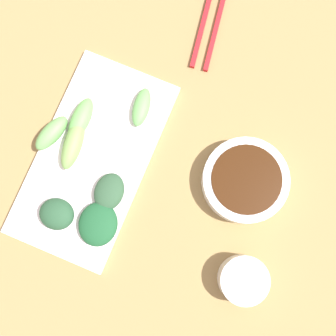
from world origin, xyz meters
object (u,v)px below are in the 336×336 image
sauce_bowl (245,181)px  tea_cup (243,280)px  chopsticks (215,8)px  serving_plate (93,159)px

sauce_bowl → tea_cup: 0.15m
sauce_bowl → tea_cup: tea_cup is taller
chopsticks → serving_plate: bearing=66.6°
sauce_bowl → tea_cup: bearing=109.8°
serving_plate → chopsticks: serving_plate is taller
chopsticks → tea_cup: bearing=108.4°
sauce_bowl → serving_plate: size_ratio=0.41×
chopsticks → tea_cup: 0.46m
chopsticks → tea_cup: size_ratio=3.08×
sauce_bowl → chopsticks: (0.15, -0.27, -0.02)m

